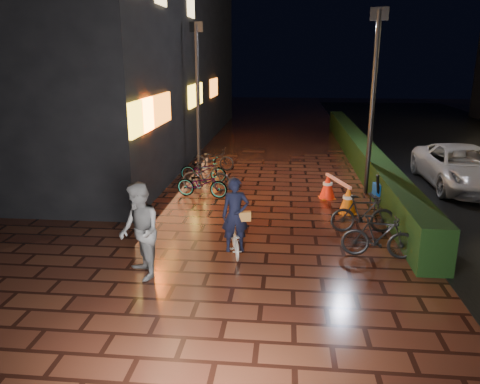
# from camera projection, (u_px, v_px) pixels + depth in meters

# --- Properties ---
(ground) EXTENTS (80.00, 80.00, 0.00)m
(ground) POSITION_uv_depth(u_px,v_px,m) (269.00, 234.00, 11.27)
(ground) COLOR #381911
(ground) RESTS_ON ground
(hedge) EXTENTS (0.70, 20.00, 1.00)m
(hedge) POSITION_uv_depth(u_px,v_px,m) (360.00, 152.00, 18.47)
(hedge) COLOR black
(hedge) RESTS_ON ground
(bystander_person) EXTENTS (1.10, 1.16, 1.89)m
(bystander_person) POSITION_uv_depth(u_px,v_px,m) (139.00, 231.00, 8.84)
(bystander_person) COLOR #5C5C5E
(bystander_person) RESTS_ON ground
(van) EXTENTS (2.25, 4.84, 1.34)m
(van) POSITION_uv_depth(u_px,v_px,m) (462.00, 167.00, 15.18)
(van) COLOR silver
(van) RESTS_ON ground
(storefront_block) EXTENTS (12.09, 22.00, 9.00)m
(storefront_block) POSITION_uv_depth(u_px,v_px,m) (78.00, 49.00, 21.92)
(storefront_block) COLOR black
(storefront_block) RESTS_ON ground
(lamp_post_hedge) EXTENTS (0.51, 0.27, 5.49)m
(lamp_post_hedge) POSITION_uv_depth(u_px,v_px,m) (373.00, 95.00, 13.92)
(lamp_post_hedge) COLOR black
(lamp_post_hedge) RESTS_ON ground
(lamp_post_sf) EXTENTS (0.51, 0.17, 5.33)m
(lamp_post_sf) POSITION_uv_depth(u_px,v_px,m) (198.00, 91.00, 17.21)
(lamp_post_sf) COLOR black
(lamp_post_sf) RESTS_ON ground
(cyclist) EXTENTS (0.68, 1.26, 1.72)m
(cyclist) POSITION_uv_depth(u_px,v_px,m) (235.00, 227.00, 9.97)
(cyclist) COLOR silver
(cyclist) RESTS_ON ground
(traffic_barrier) EXTENTS (0.97, 1.90, 0.77)m
(traffic_barrier) POSITION_uv_depth(u_px,v_px,m) (337.00, 192.00, 13.40)
(traffic_barrier) COLOR orange
(traffic_barrier) RESTS_ON ground
(cart_assembly) EXTENTS (0.66, 0.69, 1.13)m
(cart_assembly) POSITION_uv_depth(u_px,v_px,m) (382.00, 191.00, 12.84)
(cart_assembly) COLOR black
(cart_assembly) RESTS_ON ground
(parked_bikes_storefront) EXTENTS (1.94, 4.31, 0.94)m
(parked_bikes_storefront) POSITION_uv_depth(u_px,v_px,m) (206.00, 171.00, 15.69)
(parked_bikes_storefront) COLOR black
(parked_bikes_storefront) RESTS_ON ground
(parked_bikes_hedge) EXTENTS (1.70, 2.07, 0.94)m
(parked_bikes_hedge) POSITION_uv_depth(u_px,v_px,m) (370.00, 225.00, 10.59)
(parked_bikes_hedge) COLOR black
(parked_bikes_hedge) RESTS_ON ground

